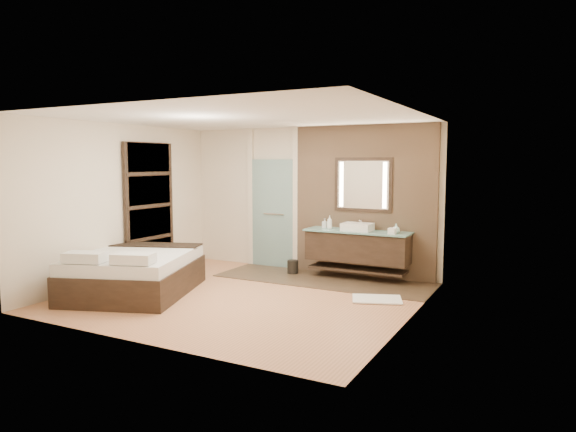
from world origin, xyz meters
The scene contains 15 objects.
floor centered at (0.00, 0.00, 0.00)m, with size 5.00×5.00×0.00m, color #A46945.
tile_strip centered at (0.60, 1.60, 0.01)m, with size 3.80×1.30×0.01m, color #372A1E.
stone_wall centered at (1.10, 2.21, 1.35)m, with size 2.60×0.08×2.70m, color #9D785A.
vanity centered at (1.10, 1.92, 0.58)m, with size 1.85×0.55×0.88m.
mirror_unit centered at (1.10, 2.16, 1.65)m, with size 1.06×0.04×0.96m.
frosted_door centered at (-0.75, 2.20, 1.14)m, with size 1.10×0.12×2.70m.
shoji_partition centered at (-2.43, 0.60, 1.21)m, with size 0.06×1.20×2.40m.
bed centered at (-1.65, -0.61, 0.33)m, with size 2.23×2.48×0.79m.
bath_mat centered at (1.84, 0.75, 0.02)m, with size 0.72×0.50×0.02m, color white.
waste_bin centered at (-0.10, 1.79, 0.13)m, with size 0.20×0.20×0.25m, color black.
tissue_box centered at (1.76, 1.76, 0.92)m, with size 0.12×0.12×0.10m, color white.
soap_bottle_a centered at (0.57, 1.91, 0.98)m, with size 0.09×0.09×0.24m, color white.
soap_bottle_b centered at (0.44, 2.00, 0.95)m, with size 0.08×0.08×0.17m, color #B2B2B2.
soap_bottle_c centered at (1.79, 1.87, 0.95)m, with size 0.13×0.13×0.16m, color silver.
cup centered at (1.76, 1.99, 0.91)m, with size 0.11×0.11×0.09m, color white.
Camera 1 is at (4.12, -6.47, 2.05)m, focal length 32.00 mm.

